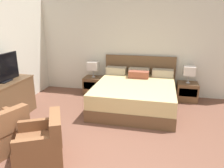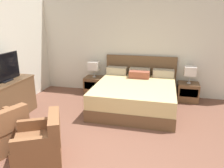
{
  "view_description": "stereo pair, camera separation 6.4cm",
  "coord_description": "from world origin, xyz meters",
  "px_view_note": "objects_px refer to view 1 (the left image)",
  "views": [
    {
      "loc": [
        0.89,
        -2.4,
        2.16
      ],
      "look_at": [
        -0.12,
        2.03,
        0.75
      ],
      "focal_mm": 35.0,
      "sensor_mm": 36.0,
      "label": 1
    },
    {
      "loc": [
        0.95,
        -2.39,
        2.16
      ],
      "look_at": [
        -0.12,
        2.03,
        0.75
      ],
      "focal_mm": 35.0,
      "sensor_mm": 36.0,
      "label": 2
    }
  ],
  "objects_px": {
    "armchair_by_window": "(3,134)",
    "armchair_companion": "(42,145)",
    "nightstand_left": "(94,85)",
    "dresser": "(7,100)",
    "tv": "(3,69)",
    "nightstand_right": "(187,92)",
    "bed": "(135,94)",
    "table_lamp_left": "(93,66)",
    "table_lamp_right": "(189,71)"
  },
  "relations": [
    {
      "from": "armchair_by_window",
      "to": "armchair_companion",
      "type": "height_order",
      "value": "same"
    },
    {
      "from": "nightstand_left",
      "to": "dresser",
      "type": "bearing_deg",
      "value": -122.81
    },
    {
      "from": "nightstand_left",
      "to": "tv",
      "type": "xyz_separation_m",
      "value": [
        -1.3,
        -2.01,
        0.89
      ]
    },
    {
      "from": "armchair_companion",
      "to": "nightstand_right",
      "type": "bearing_deg",
      "value": 53.1
    },
    {
      "from": "bed",
      "to": "armchair_companion",
      "type": "height_order",
      "value": "bed"
    },
    {
      "from": "bed",
      "to": "nightstand_right",
      "type": "relative_size",
      "value": 3.97
    },
    {
      "from": "table_lamp_left",
      "to": "table_lamp_right",
      "type": "height_order",
      "value": "same"
    },
    {
      "from": "bed",
      "to": "table_lamp_left",
      "type": "bearing_deg",
      "value": 150.29
    },
    {
      "from": "table_lamp_left",
      "to": "tv",
      "type": "height_order",
      "value": "tv"
    },
    {
      "from": "nightstand_left",
      "to": "armchair_by_window",
      "type": "bearing_deg",
      "value": -101.66
    },
    {
      "from": "table_lamp_left",
      "to": "dresser",
      "type": "height_order",
      "value": "table_lamp_left"
    },
    {
      "from": "armchair_by_window",
      "to": "table_lamp_right",
      "type": "bearing_deg",
      "value": 43.37
    },
    {
      "from": "nightstand_right",
      "to": "armchair_by_window",
      "type": "distance_m",
      "value": 4.45
    },
    {
      "from": "nightstand_right",
      "to": "armchair_companion",
      "type": "relative_size",
      "value": 0.57
    },
    {
      "from": "nightstand_left",
      "to": "armchair_companion",
      "type": "height_order",
      "value": "armchair_companion"
    },
    {
      "from": "table_lamp_left",
      "to": "nightstand_right",
      "type": "bearing_deg",
      "value": -0.03
    },
    {
      "from": "bed",
      "to": "dresser",
      "type": "height_order",
      "value": "bed"
    },
    {
      "from": "table_lamp_left",
      "to": "armchair_companion",
      "type": "height_order",
      "value": "table_lamp_left"
    },
    {
      "from": "dresser",
      "to": "armchair_by_window",
      "type": "distance_m",
      "value": 1.24
    },
    {
      "from": "nightstand_left",
      "to": "nightstand_right",
      "type": "height_order",
      "value": "same"
    },
    {
      "from": "nightstand_right",
      "to": "armchair_companion",
      "type": "distance_m",
      "value": 4.03
    },
    {
      "from": "bed",
      "to": "armchair_companion",
      "type": "relative_size",
      "value": 2.28
    },
    {
      "from": "armchair_companion",
      "to": "table_lamp_left",
      "type": "bearing_deg",
      "value": 93.35
    },
    {
      "from": "nightstand_right",
      "to": "table_lamp_right",
      "type": "distance_m",
      "value": 0.57
    },
    {
      "from": "dresser",
      "to": "tv",
      "type": "distance_m",
      "value": 0.69
    },
    {
      "from": "nightstand_left",
      "to": "dresser",
      "type": "height_order",
      "value": "dresser"
    },
    {
      "from": "bed",
      "to": "table_lamp_left",
      "type": "distance_m",
      "value": 1.58
    },
    {
      "from": "bed",
      "to": "armchair_companion",
      "type": "distance_m",
      "value": 2.72
    },
    {
      "from": "nightstand_left",
      "to": "table_lamp_right",
      "type": "relative_size",
      "value": 1.17
    },
    {
      "from": "nightstand_right",
      "to": "armchair_by_window",
      "type": "height_order",
      "value": "armchair_by_window"
    },
    {
      "from": "tv",
      "to": "table_lamp_left",
      "type": "bearing_deg",
      "value": 57.01
    },
    {
      "from": "table_lamp_left",
      "to": "dresser",
      "type": "xyz_separation_m",
      "value": [
        -1.31,
        -2.03,
        -0.38
      ]
    },
    {
      "from": "nightstand_left",
      "to": "table_lamp_left",
      "type": "bearing_deg",
      "value": 90.0
    },
    {
      "from": "table_lamp_right",
      "to": "nightstand_left",
      "type": "bearing_deg",
      "value": -179.97
    },
    {
      "from": "armchair_by_window",
      "to": "table_lamp_left",
      "type": "bearing_deg",
      "value": 78.34
    },
    {
      "from": "dresser",
      "to": "bed",
      "type": "bearing_deg",
      "value": 26.21
    },
    {
      "from": "bed",
      "to": "table_lamp_right",
      "type": "bearing_deg",
      "value": 29.71
    },
    {
      "from": "table_lamp_left",
      "to": "armchair_by_window",
      "type": "xyz_separation_m",
      "value": [
        -0.63,
        -3.06,
        -0.53
      ]
    },
    {
      "from": "table_lamp_left",
      "to": "armchair_by_window",
      "type": "bearing_deg",
      "value": -101.66
    },
    {
      "from": "table_lamp_right",
      "to": "dresser",
      "type": "relative_size",
      "value": 0.34
    },
    {
      "from": "nightstand_right",
      "to": "armchair_by_window",
      "type": "bearing_deg",
      "value": -136.64
    },
    {
      "from": "table_lamp_left",
      "to": "armchair_by_window",
      "type": "distance_m",
      "value": 3.17
    },
    {
      "from": "bed",
      "to": "dresser",
      "type": "relative_size",
      "value": 1.59
    },
    {
      "from": "armchair_by_window",
      "to": "tv",
      "type": "bearing_deg",
      "value": 122.68
    },
    {
      "from": "table_lamp_left",
      "to": "armchair_companion",
      "type": "xyz_separation_m",
      "value": [
        0.19,
        -3.22,
        -0.53
      ]
    },
    {
      "from": "dresser",
      "to": "armchair_by_window",
      "type": "relative_size",
      "value": 1.52
    },
    {
      "from": "tv",
      "to": "nightstand_left",
      "type": "bearing_deg",
      "value": 56.99
    },
    {
      "from": "table_lamp_right",
      "to": "armchair_companion",
      "type": "distance_m",
      "value": 4.06
    },
    {
      "from": "dresser",
      "to": "armchair_companion",
      "type": "xyz_separation_m",
      "value": [
        1.5,
        -1.19,
        -0.15
      ]
    },
    {
      "from": "dresser",
      "to": "armchair_by_window",
      "type": "bearing_deg",
      "value": -56.74
    }
  ]
}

